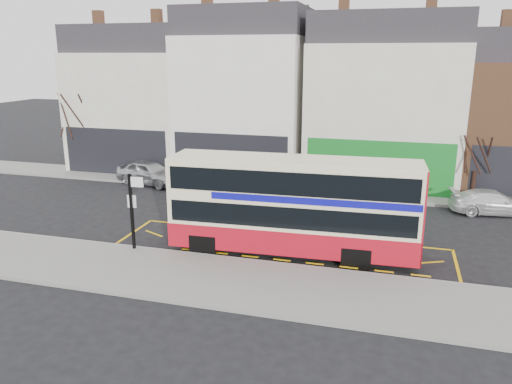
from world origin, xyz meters
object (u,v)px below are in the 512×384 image
(double_decker_bus, at_px, (294,205))
(street_tree_right, at_px, (478,144))
(car_silver, at_px, (149,173))
(car_white, at_px, (492,202))
(car_grey, at_px, (328,192))
(street_tree_left, at_px, (76,103))
(bus_stop_post, at_px, (133,205))

(double_decker_bus, height_order, street_tree_right, street_tree_right)
(car_silver, height_order, car_white, car_silver)
(double_decker_bus, xyz_separation_m, car_silver, (-11.00, 8.61, -1.33))
(car_grey, bearing_deg, street_tree_right, -86.27)
(street_tree_left, bearing_deg, car_white, -5.46)
(double_decker_bus, bearing_deg, car_white, 39.73)
(street_tree_left, height_order, street_tree_right, street_tree_left)
(double_decker_bus, height_order, bus_stop_post, double_decker_bus)
(double_decker_bus, height_order, car_grey, double_decker_bus)
(car_silver, distance_m, car_white, 19.76)
(bus_stop_post, bearing_deg, street_tree_right, 33.31)
(car_grey, bearing_deg, street_tree_left, 68.21)
(double_decker_bus, distance_m, car_grey, 7.78)
(double_decker_bus, distance_m, car_silver, 14.03)
(car_silver, distance_m, car_grey, 11.41)
(car_grey, distance_m, car_white, 8.39)
(car_silver, bearing_deg, street_tree_left, 87.54)
(bus_stop_post, bearing_deg, car_silver, 109.14)
(bus_stop_post, xyz_separation_m, car_silver, (-4.67, 10.23, -1.29))
(car_silver, relative_size, car_white, 1.06)
(car_grey, bearing_deg, double_decker_bus, 164.60)
(street_tree_right, bearing_deg, street_tree_left, 178.68)
(double_decker_bus, bearing_deg, street_tree_left, 146.03)
(car_silver, relative_size, street_tree_left, 0.64)
(bus_stop_post, height_order, car_white, bus_stop_post)
(bus_stop_post, bearing_deg, car_grey, 48.70)
(double_decker_bus, distance_m, bus_stop_post, 6.53)
(car_silver, xyz_separation_m, car_grey, (11.36, -0.98, -0.12))
(double_decker_bus, bearing_deg, car_grey, 84.61)
(street_tree_right, bearing_deg, car_grey, -163.63)
(car_white, bearing_deg, bus_stop_post, 114.29)
(bus_stop_post, xyz_separation_m, street_tree_right, (14.35, 11.49, 1.23))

